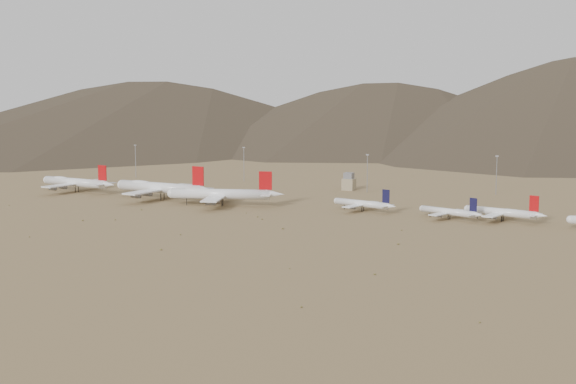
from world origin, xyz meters
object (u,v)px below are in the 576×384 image
at_px(narrowbody_b, 450,212).
at_px(widebody_east, 221,194).
at_px(widebody_centre, 161,188).
at_px(control_tower, 349,182).
at_px(narrowbody_a, 363,204).
at_px(widebody_west, 76,182).

bearing_deg(narrowbody_b, widebody_east, -157.57).
xyz_separation_m(widebody_centre, control_tower, (91.13, 92.73, -2.41)).
height_order(widebody_east, narrowbody_b, widebody_east).
height_order(narrowbody_b, control_tower, narrowbody_b).
relative_size(narrowbody_b, control_tower, 3.13).
bearing_deg(control_tower, narrowbody_a, -65.49).
relative_size(widebody_west, narrowbody_b, 1.73).
relative_size(widebody_centre, widebody_east, 1.10).
bearing_deg(widebody_west, narrowbody_a, 6.95).
distance_m(widebody_west, widebody_centre, 73.58).
xyz_separation_m(widebody_west, narrowbody_b, (254.68, -10.90, -2.46)).
relative_size(widebody_centre, narrowbody_b, 2.00).
bearing_deg(widebody_east, control_tower, 49.51).
distance_m(widebody_east, control_tower, 109.88).
height_order(widebody_west, control_tower, widebody_west).
relative_size(widebody_west, narrowbody_a, 1.59).
distance_m(widebody_east, narrowbody_a, 85.23).
bearing_deg(control_tower, widebody_centre, -134.50).
bearing_deg(widebody_west, narrowbody_b, 5.25).
relative_size(widebody_centre, control_tower, 6.28).
height_order(widebody_east, control_tower, widebody_east).
relative_size(widebody_east, narrowbody_b, 1.82).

